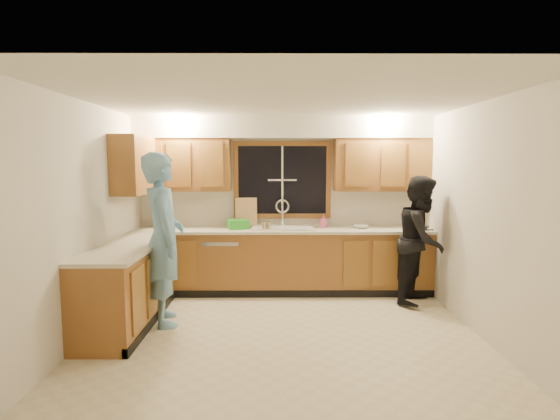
% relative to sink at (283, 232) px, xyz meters
% --- Properties ---
extents(floor, '(4.20, 4.20, 0.00)m').
position_rel_sink_xyz_m(floor, '(0.00, -1.60, -0.86)').
color(floor, beige).
rests_on(floor, ground).
extents(ceiling, '(4.20, 4.20, 0.00)m').
position_rel_sink_xyz_m(ceiling, '(0.00, -1.60, 1.64)').
color(ceiling, white).
extents(wall_back, '(4.20, 0.00, 4.20)m').
position_rel_sink_xyz_m(wall_back, '(0.00, 0.30, 0.39)').
color(wall_back, silver).
rests_on(wall_back, ground).
extents(wall_left, '(0.00, 3.80, 3.80)m').
position_rel_sink_xyz_m(wall_left, '(-2.10, -1.60, 0.39)').
color(wall_left, silver).
rests_on(wall_left, ground).
extents(wall_right, '(0.00, 3.80, 3.80)m').
position_rel_sink_xyz_m(wall_right, '(2.10, -1.60, 0.39)').
color(wall_right, silver).
rests_on(wall_right, ground).
extents(base_cabinets_back, '(4.20, 0.60, 0.88)m').
position_rel_sink_xyz_m(base_cabinets_back, '(0.00, -0.00, -0.42)').
color(base_cabinets_back, brown).
rests_on(base_cabinets_back, ground).
extents(base_cabinets_left, '(0.60, 1.90, 0.88)m').
position_rel_sink_xyz_m(base_cabinets_left, '(-1.80, -1.25, -0.42)').
color(base_cabinets_left, brown).
rests_on(base_cabinets_left, ground).
extents(countertop_back, '(4.20, 0.63, 0.04)m').
position_rel_sink_xyz_m(countertop_back, '(0.00, -0.02, 0.04)').
color(countertop_back, beige).
rests_on(countertop_back, base_cabinets_back).
extents(countertop_left, '(0.63, 1.90, 0.04)m').
position_rel_sink_xyz_m(countertop_left, '(-1.79, -1.25, 0.04)').
color(countertop_left, beige).
rests_on(countertop_left, base_cabinets_left).
extents(upper_cabinets_left, '(1.35, 0.33, 0.75)m').
position_rel_sink_xyz_m(upper_cabinets_left, '(-1.43, 0.13, 0.96)').
color(upper_cabinets_left, brown).
rests_on(upper_cabinets_left, wall_back).
extents(upper_cabinets_right, '(1.35, 0.33, 0.75)m').
position_rel_sink_xyz_m(upper_cabinets_right, '(1.43, 0.13, 0.96)').
color(upper_cabinets_right, brown).
rests_on(upper_cabinets_right, wall_back).
extents(upper_cabinets_return, '(0.33, 0.90, 0.75)m').
position_rel_sink_xyz_m(upper_cabinets_return, '(-1.94, -0.48, 0.96)').
color(upper_cabinets_return, brown).
rests_on(upper_cabinets_return, wall_left).
extents(soffit, '(4.20, 0.35, 0.30)m').
position_rel_sink_xyz_m(soffit, '(0.00, 0.12, 1.49)').
color(soffit, white).
rests_on(soffit, wall_back).
extents(window_frame, '(1.44, 0.03, 1.14)m').
position_rel_sink_xyz_m(window_frame, '(0.00, 0.29, 0.74)').
color(window_frame, black).
rests_on(window_frame, wall_back).
extents(sink, '(0.86, 0.52, 0.57)m').
position_rel_sink_xyz_m(sink, '(0.00, 0.00, 0.00)').
color(sink, white).
rests_on(sink, countertop_back).
extents(dishwasher, '(0.60, 0.56, 0.82)m').
position_rel_sink_xyz_m(dishwasher, '(-0.85, -0.01, -0.45)').
color(dishwasher, silver).
rests_on(dishwasher, floor).
extents(stove, '(0.58, 0.75, 0.90)m').
position_rel_sink_xyz_m(stove, '(-1.80, -1.82, -0.41)').
color(stove, silver).
rests_on(stove, floor).
extents(man, '(0.69, 0.84, 1.98)m').
position_rel_sink_xyz_m(man, '(-1.38, -1.24, 0.12)').
color(man, '#699EC6').
rests_on(man, floor).
extents(woman, '(0.99, 1.04, 1.69)m').
position_rel_sink_xyz_m(woman, '(1.83, -0.50, -0.02)').
color(woman, black).
rests_on(woman, floor).
extents(knife_block, '(0.13, 0.11, 0.23)m').
position_rel_sink_xyz_m(knife_block, '(-1.77, 0.15, 0.17)').
color(knife_block, olive).
rests_on(knife_block, countertop_back).
extents(cutting_board, '(0.33, 0.14, 0.42)m').
position_rel_sink_xyz_m(cutting_board, '(-0.53, 0.22, 0.27)').
color(cutting_board, tan).
rests_on(cutting_board, countertop_back).
extents(dish_crate, '(0.35, 0.34, 0.13)m').
position_rel_sink_xyz_m(dish_crate, '(-0.64, -0.01, 0.12)').
color(dish_crate, '#2A9225').
rests_on(dish_crate, countertop_back).
extents(soap_bottle, '(0.09, 0.09, 0.20)m').
position_rel_sink_xyz_m(soap_bottle, '(0.59, 0.10, 0.15)').
color(soap_bottle, '#DE5490').
rests_on(soap_bottle, countertop_back).
extents(bowl, '(0.22, 0.22, 0.05)m').
position_rel_sink_xyz_m(bowl, '(1.12, 0.00, 0.08)').
color(bowl, silver).
rests_on(bowl, countertop_back).
extents(can_left, '(0.08, 0.08, 0.13)m').
position_rel_sink_xyz_m(can_left, '(-0.25, -0.22, 0.12)').
color(can_left, beige).
rests_on(can_left, countertop_back).
extents(can_right, '(0.09, 0.09, 0.13)m').
position_rel_sink_xyz_m(can_right, '(-0.19, -0.22, 0.12)').
color(can_right, beige).
rests_on(can_right, countertop_back).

